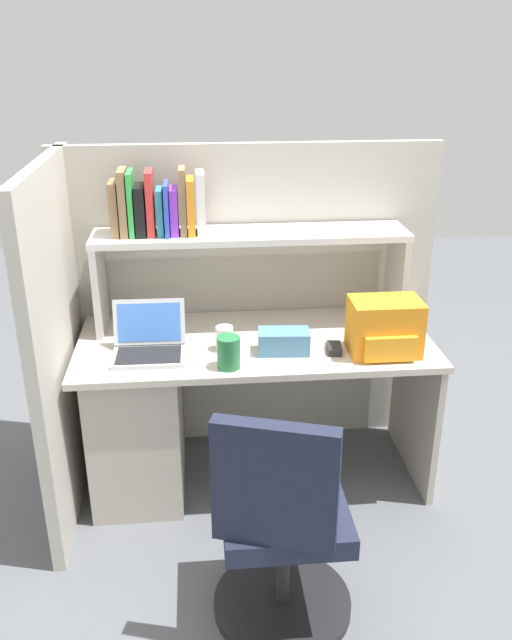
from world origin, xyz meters
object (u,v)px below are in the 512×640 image
laptop (149,343)px  paper_cup (225,338)px  backpack (385,328)px  office_chair (281,534)px  tissue_box (284,341)px  computer_mouse (334,349)px  snack_canister (229,352)px

laptop → paper_cup: size_ratio=2.88×
backpack → office_chair: bearing=-126.7°
tissue_box → computer_mouse: bearing=-1.1°
tissue_box → snack_canister: bearing=-148.7°
computer_mouse → paper_cup: (-0.47, 0.07, 0.04)m
backpack → paper_cup: bearing=172.3°
computer_mouse → office_chair: (-0.32, -0.74, -0.35)m
laptop → paper_cup: laptop is taller
tissue_box → snack_canister: 0.28m
paper_cup → office_chair: bearing=-79.4°
paper_cup → snack_canister: (0.01, -0.17, 0.01)m
laptop → office_chair: bearing=-59.1°
laptop → paper_cup: bearing=2.3°
paper_cup → computer_mouse: bearing=-7.9°
office_chair → snack_canister: bearing=-60.1°
paper_cup → office_chair: (0.15, -0.81, -0.39)m
tissue_box → snack_canister: snack_canister is taller
paper_cup → snack_canister: size_ratio=0.79×
tissue_box → laptop: bearing=-178.9°
computer_mouse → tissue_box: (-0.22, 0.02, 0.03)m
laptop → backpack: backpack is taller
office_chair → computer_mouse: bearing=-96.2°
laptop → tissue_box: size_ratio=1.42×
tissue_box → backpack: bearing=-2.0°
laptop → snack_canister: (0.33, -0.16, 0.02)m
paper_cup → tissue_box: 0.26m
paper_cup → backpack: bearing=-7.7°
backpack → computer_mouse: size_ratio=2.88×
paper_cup → tissue_box: bearing=-10.1°
backpack → office_chair: (-0.53, -0.72, -0.45)m
paper_cup → tissue_box: (0.25, -0.05, -0.00)m
backpack → snack_canister: (-0.68, -0.08, -0.05)m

